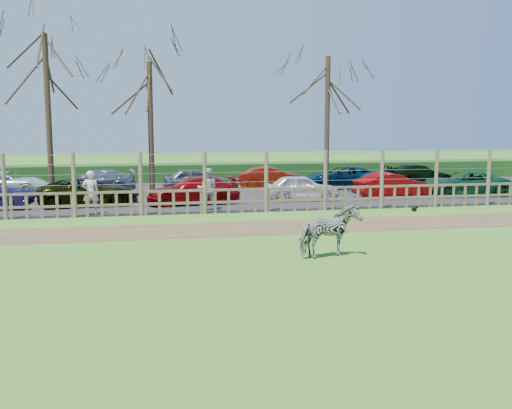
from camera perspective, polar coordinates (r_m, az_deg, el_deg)
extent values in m
plane|color=olive|center=(15.13, -1.91, -5.52)|extent=(120.00, 120.00, 0.00)
cube|color=brown|center=(19.49, -4.02, -2.47)|extent=(34.00, 2.80, 0.01)
cube|color=#232326|center=(29.33, -6.43, 1.03)|extent=(44.00, 13.00, 0.04)
cube|color=#1E4716|center=(36.23, -7.35, 3.16)|extent=(46.00, 2.00, 1.10)
cube|color=brown|center=(22.86, -5.11, 0.18)|extent=(30.00, 0.06, 0.10)
cube|color=brown|center=(22.79, -5.13, 1.43)|extent=(30.00, 0.06, 0.10)
cylinder|color=brown|center=(23.23, -23.87, 1.65)|extent=(0.16, 0.16, 2.50)
cylinder|color=brown|center=(22.80, -17.74, 1.84)|extent=(0.16, 0.16, 2.50)
cylinder|color=brown|center=(22.64, -11.44, 2.02)|extent=(0.16, 0.16, 2.50)
cylinder|color=brown|center=(22.76, -5.14, 2.18)|extent=(0.16, 0.16, 2.50)
cylinder|color=brown|center=(23.15, 1.03, 2.31)|extent=(0.16, 0.16, 2.50)
cylinder|color=brown|center=(23.80, 6.94, 2.40)|extent=(0.16, 0.16, 2.50)
cylinder|color=brown|center=(24.68, 12.47, 2.47)|extent=(0.16, 0.16, 2.50)
cylinder|color=brown|center=(25.78, 17.58, 2.51)|extent=(0.16, 0.16, 2.50)
cylinder|color=brown|center=(27.07, 22.24, 2.53)|extent=(0.16, 0.16, 2.50)
cylinder|color=gray|center=(22.76, -5.14, 2.18)|extent=(30.00, 0.02, 0.02)
cylinder|color=gray|center=(22.73, -5.15, 3.18)|extent=(30.00, 0.02, 0.02)
cylinder|color=gray|center=(22.70, -5.16, 4.19)|extent=(30.00, 0.02, 0.02)
cylinder|color=gray|center=(22.68, -5.17, 5.07)|extent=(30.00, 0.02, 0.02)
cylinder|color=#3D2B1E|center=(27.35, -20.03, 7.94)|extent=(0.26, 0.26, 7.50)
cylinder|color=#3D2B1E|center=(28.03, -10.47, 7.25)|extent=(0.26, 0.26, 6.50)
cylinder|color=#3D2B1E|center=(30.02, 7.12, 7.83)|extent=(0.26, 0.26, 7.00)
imported|color=gray|center=(15.34, 7.38, -2.71)|extent=(1.82, 1.23, 1.41)
imported|color=silver|center=(23.25, -16.21, 1.15)|extent=(0.63, 0.42, 1.72)
imported|color=#B5B2BE|center=(23.70, -4.88, 1.56)|extent=(0.92, 0.77, 1.72)
sphere|color=black|center=(24.35, 15.54, -0.40)|extent=(0.23, 0.23, 0.23)
sphere|color=black|center=(24.40, 15.83, -0.21)|extent=(0.11, 0.11, 0.11)
imported|color=black|center=(25.93, -16.37, 1.23)|extent=(4.50, 2.42, 1.20)
imported|color=#96090C|center=(25.50, -6.29, 1.40)|extent=(4.30, 2.13, 1.20)
imported|color=white|center=(26.66, 4.55, 1.71)|extent=(3.62, 1.67, 1.20)
imported|color=maroon|center=(28.40, 13.38, 1.90)|extent=(3.75, 1.62, 1.20)
imported|color=#124B2A|center=(30.26, 20.04, 1.99)|extent=(4.46, 2.31, 1.20)
imported|color=silver|center=(31.13, -23.83, 1.95)|extent=(4.42, 2.23, 1.20)
imported|color=slate|center=(30.50, -15.78, 2.21)|extent=(4.26, 2.02, 1.20)
imported|color=#5A5969|center=(30.90, -6.03, 2.54)|extent=(3.56, 1.51, 1.20)
imported|color=maroon|center=(31.49, 1.54, 2.68)|extent=(3.71, 1.50, 1.20)
imported|color=#031F44|center=(32.27, 8.68, 2.72)|extent=(4.55, 2.55, 1.20)
imported|color=black|center=(34.79, 15.94, 2.88)|extent=(4.24, 1.95, 1.20)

